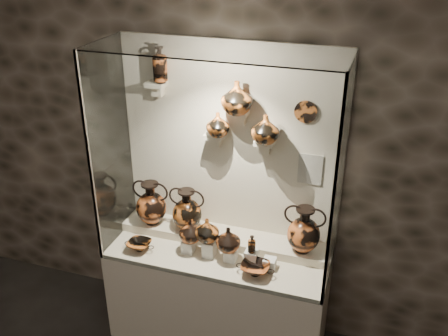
% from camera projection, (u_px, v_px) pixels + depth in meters
% --- Properties ---
extents(wall_back, '(5.00, 0.02, 3.20)m').
position_uv_depth(wall_back, '(231.00, 146.00, 3.76)').
color(wall_back, black).
rests_on(wall_back, ground).
extents(plinth, '(1.70, 0.60, 0.80)m').
position_uv_depth(plinth, '(218.00, 297.00, 4.02)').
color(plinth, beige).
rests_on(plinth, floor).
extents(front_tier, '(1.68, 0.58, 0.03)m').
position_uv_depth(front_tier, '(218.00, 255.00, 3.84)').
color(front_tier, beige).
rests_on(front_tier, plinth).
extents(rear_tier, '(1.70, 0.25, 0.10)m').
position_uv_depth(rear_tier, '(225.00, 239.00, 3.97)').
color(rear_tier, beige).
rests_on(rear_tier, plinth).
extents(back_panel, '(1.70, 0.03, 1.60)m').
position_uv_depth(back_panel, '(231.00, 146.00, 3.76)').
color(back_panel, beige).
rests_on(back_panel, plinth).
extents(glass_front, '(1.70, 0.01, 1.60)m').
position_uv_depth(glass_front, '(202.00, 182.00, 3.24)').
color(glass_front, white).
rests_on(glass_front, plinth).
extents(glass_left, '(0.01, 0.60, 1.60)m').
position_uv_depth(glass_left, '(110.00, 148.00, 3.73)').
color(glass_left, white).
rests_on(glass_left, plinth).
extents(glass_right, '(0.01, 0.60, 1.60)m').
position_uv_depth(glass_right, '(339.00, 181.00, 3.25)').
color(glass_right, white).
rests_on(glass_right, plinth).
extents(glass_top, '(1.70, 0.60, 0.01)m').
position_uv_depth(glass_top, '(216.00, 49.00, 3.14)').
color(glass_top, white).
rests_on(glass_top, back_panel).
extents(frame_post_left, '(0.02, 0.02, 1.60)m').
position_uv_depth(frame_post_left, '(90.00, 164.00, 3.48)').
color(frame_post_left, gray).
rests_on(frame_post_left, plinth).
extents(frame_post_right, '(0.02, 0.02, 1.60)m').
position_uv_depth(frame_post_right, '(333.00, 202.00, 3.01)').
color(frame_post_right, gray).
rests_on(frame_post_right, plinth).
extents(pedestal_a, '(0.09, 0.09, 0.10)m').
position_uv_depth(pedestal_a, '(189.00, 246.00, 3.83)').
color(pedestal_a, silver).
rests_on(pedestal_a, front_tier).
extents(pedestal_b, '(0.09, 0.09, 0.13)m').
position_uv_depth(pedestal_b, '(209.00, 249.00, 3.78)').
color(pedestal_b, silver).
rests_on(pedestal_b, front_tier).
extents(pedestal_c, '(0.09, 0.09, 0.09)m').
position_uv_depth(pedestal_c, '(231.00, 255.00, 3.74)').
color(pedestal_c, silver).
rests_on(pedestal_c, front_tier).
extents(pedestal_d, '(0.09, 0.09, 0.12)m').
position_uv_depth(pedestal_d, '(251.00, 257.00, 3.69)').
color(pedestal_d, silver).
rests_on(pedestal_d, front_tier).
extents(pedestal_e, '(0.09, 0.09, 0.08)m').
position_uv_depth(pedestal_e, '(270.00, 263.00, 3.66)').
color(pedestal_e, silver).
rests_on(pedestal_e, front_tier).
extents(bracket_ul, '(0.14, 0.12, 0.04)m').
position_uv_depth(bracket_ul, '(156.00, 84.00, 3.65)').
color(bracket_ul, beige).
rests_on(bracket_ul, back_panel).
extents(bracket_ca, '(0.14, 0.12, 0.04)m').
position_uv_depth(bracket_ca, '(215.00, 136.00, 3.68)').
color(bracket_ca, beige).
rests_on(bracket_ca, back_panel).
extents(bracket_cb, '(0.10, 0.12, 0.04)m').
position_uv_depth(bracket_cb, '(241.00, 113.00, 3.54)').
color(bracket_cb, beige).
rests_on(bracket_cb, back_panel).
extents(bracket_cc, '(0.14, 0.12, 0.04)m').
position_uv_depth(bracket_cc, '(265.00, 142.00, 3.57)').
color(bracket_cc, beige).
rests_on(bracket_cc, back_panel).
extents(amphora_left, '(0.32, 0.32, 0.37)m').
position_uv_depth(amphora_left, '(151.00, 203.00, 4.01)').
color(amphora_left, '#B35222').
rests_on(amphora_left, rear_tier).
extents(amphora_mid, '(0.35, 0.35, 0.35)m').
position_uv_depth(amphora_mid, '(187.00, 210.00, 3.94)').
color(amphora_mid, '#B1581F').
rests_on(amphora_mid, rear_tier).
extents(amphora_right, '(0.32, 0.32, 0.37)m').
position_uv_depth(amphora_right, '(304.00, 230.00, 3.67)').
color(amphora_right, '#B35222').
rests_on(amphora_right, rear_tier).
extents(jug_a, '(0.22, 0.22, 0.18)m').
position_uv_depth(jug_a, '(190.00, 231.00, 3.77)').
color(jug_a, '#B35222').
rests_on(jug_a, pedestal_a).
extents(jug_b, '(0.22, 0.22, 0.19)m').
position_uv_depth(jug_b, '(207.00, 230.00, 3.72)').
color(jug_b, '#B1581F').
rests_on(jug_b, pedestal_b).
extents(jug_c, '(0.21, 0.21, 0.19)m').
position_uv_depth(jug_c, '(228.00, 239.00, 3.67)').
color(jug_c, '#B35222').
rests_on(jug_c, pedestal_c).
extents(lekythos_small, '(0.08, 0.08, 0.16)m').
position_uv_depth(lekythos_small, '(252.00, 243.00, 3.61)').
color(lekythos_small, '#B1581F').
rests_on(lekythos_small, pedestal_d).
extents(kylix_left, '(0.26, 0.23, 0.09)m').
position_uv_depth(kylix_left, '(139.00, 245.00, 3.85)').
color(kylix_left, '#B1581F').
rests_on(kylix_left, front_tier).
extents(kylix_right, '(0.33, 0.31, 0.11)m').
position_uv_depth(kylix_right, '(255.00, 268.00, 3.58)').
color(kylix_right, '#B35222').
rests_on(kylix_right, front_tier).
extents(lekythos_tall, '(0.15, 0.15, 0.29)m').
position_uv_depth(lekythos_tall, '(160.00, 63.00, 3.56)').
color(lekythos_tall, '#B35222').
rests_on(lekythos_tall, bracket_ul).
extents(ovoid_vase_a, '(0.18, 0.18, 0.18)m').
position_uv_depth(ovoid_vase_a, '(218.00, 124.00, 3.59)').
color(ovoid_vase_a, '#B1581F').
rests_on(ovoid_vase_a, bracket_ca).
extents(ovoid_vase_b, '(0.27, 0.27, 0.23)m').
position_uv_depth(ovoid_vase_b, '(237.00, 97.00, 3.43)').
color(ovoid_vase_b, '#B1581F').
rests_on(ovoid_vase_b, bracket_cb).
extents(ovoid_vase_c, '(0.24, 0.24, 0.21)m').
position_uv_depth(ovoid_vase_c, '(265.00, 129.00, 3.47)').
color(ovoid_vase_c, '#B1581F').
rests_on(ovoid_vase_c, bracket_cc).
extents(wall_plate, '(0.16, 0.02, 0.16)m').
position_uv_depth(wall_plate, '(306.00, 112.00, 3.43)').
color(wall_plate, '#BC5E25').
rests_on(wall_plate, back_panel).
extents(info_placard, '(0.18, 0.01, 0.24)m').
position_uv_depth(info_placard, '(310.00, 169.00, 3.61)').
color(info_placard, beige).
rests_on(info_placard, back_panel).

